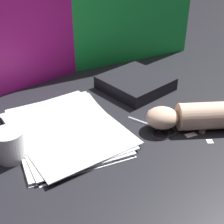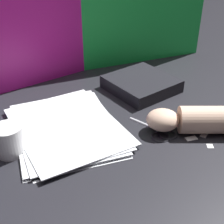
{
  "view_description": "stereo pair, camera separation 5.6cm",
  "coord_description": "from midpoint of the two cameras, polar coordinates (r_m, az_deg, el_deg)",
  "views": [
    {
      "loc": [
        -0.33,
        -0.61,
        0.5
      ],
      "look_at": [
        0.01,
        0.01,
        0.06
      ],
      "focal_mm": 50.0,
      "sensor_mm": 36.0,
      "label": 1
    },
    {
      "loc": [
        -0.28,
        -0.64,
        0.5
      ],
      "look_at": [
        0.01,
        0.01,
        0.06
      ],
      "focal_mm": 50.0,
      "sensor_mm": 36.0,
      "label": 2
    }
  ],
  "objects": [
    {
      "name": "paper_scrap_near",
      "position": [
        0.87,
        16.1,
        -4.69
      ],
      "size": [
        0.03,
        0.02,
        0.0
      ],
      "color": "white",
      "rests_on": "ground_plane"
    },
    {
      "name": "paper_scrap_mid",
      "position": [
        0.91,
        17.12,
        -3.13
      ],
      "size": [
        0.03,
        0.03,
        0.0
      ],
      "color": "white",
      "rests_on": "ground_plane"
    },
    {
      "name": "paper_scrap_far",
      "position": [
        0.86,
        19.3,
        -5.93
      ],
      "size": [
        0.02,
        0.02,
        0.0
      ],
      "color": "white",
      "rests_on": "ground_plane"
    },
    {
      "name": "backdrop_panel_center",
      "position": [
        1.14,
        -6.29,
        17.47
      ],
      "size": [
        0.59,
        0.14,
        0.45
      ],
      "color": "#D81E9E",
      "rests_on": "ground_plane"
    },
    {
      "name": "backdrop_panel_right",
      "position": [
        1.23,
        4.3,
        17.79
      ],
      "size": [
        0.66,
        0.05,
        0.41
      ],
      "color": "green",
      "rests_on": "ground_plane"
    },
    {
      "name": "paper_stack",
      "position": [
        0.87,
        -6.64,
        -2.86
      ],
      "size": [
        0.3,
        0.37,
        0.02
      ],
      "color": "white",
      "rests_on": "ground_plane"
    },
    {
      "name": "scissors",
      "position": [
        0.87,
        10.54,
        -3.42
      ],
      "size": [
        0.09,
        0.15,
        0.01
      ],
      "color": "silver",
      "rests_on": "ground_plane"
    },
    {
      "name": "hand_forearm",
      "position": [
        0.89,
        19.53,
        -1.39
      ],
      "size": [
        0.34,
        0.21,
        0.08
      ],
      "color": "beige",
      "rests_on": "ground_plane"
    },
    {
      "name": "paper_scrap_side",
      "position": [
        0.89,
        18.17,
        -4.06
      ],
      "size": [
        0.03,
        0.03,
        0.0
      ],
      "color": "white",
      "rests_on": "ground_plane"
    },
    {
      "name": "book_closed",
      "position": [
        1.08,
        6.84,
        5.09
      ],
      "size": [
        0.24,
        0.25,
        0.04
      ],
      "color": "black",
      "rests_on": "ground_plane"
    },
    {
      "name": "mug",
      "position": [
        0.8,
        -16.42,
        -5.02
      ],
      "size": [
        0.07,
        0.07,
        0.08
      ],
      "color": "white",
      "rests_on": "ground_plane"
    },
    {
      "name": "ground_plane",
      "position": [
        0.86,
        1.43,
        -3.89
      ],
      "size": [
        6.0,
        6.0,
        0.0
      ],
      "primitive_type": "plane",
      "color": "black"
    }
  ]
}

